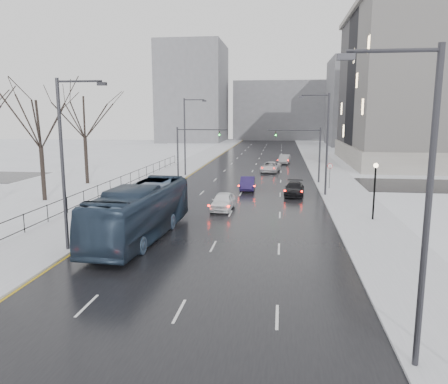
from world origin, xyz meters
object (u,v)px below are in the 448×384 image
at_px(bus, 141,212).
at_px(tree_park_d, 45,201).
at_px(streetlight_l_far, 186,133).
at_px(no_uturn_sign, 330,168).
at_px(streetlight_l_near, 66,157).
at_px(sedan_center_near, 223,201).
at_px(sedan_right_distant, 284,159).
at_px(sedan_right_near, 247,183).
at_px(sedan_right_far, 294,189).
at_px(sedan_right_cross, 270,167).
at_px(tree_park_e, 88,184).
at_px(streetlight_r_near, 421,196).
at_px(lamppost_r_mid, 375,183).
at_px(streetlight_r_mid, 325,139).
at_px(mast_signal_right, 310,148).
at_px(mast_signal_left, 186,147).

bearing_deg(bus, tree_park_d, 143.11).
bearing_deg(streetlight_l_far, no_uturn_sign, -24.73).
bearing_deg(streetlight_l_near, sedan_center_near, 59.16).
bearing_deg(sedan_right_distant, sedan_right_near, -92.24).
bearing_deg(sedan_right_far, sedan_right_cross, 103.40).
distance_m(tree_park_e, streetlight_r_near, 43.39).
bearing_deg(lamppost_r_mid, streetlight_l_far, 131.06).
bearing_deg(sedan_right_distant, sedan_center_near, -91.80).
height_order(streetlight_r_near, streetlight_r_mid, same).
bearing_deg(streetlight_r_near, sedan_center_near, 111.81).
relative_size(streetlight_r_near, streetlight_r_mid, 1.00).
xyz_separation_m(streetlight_l_near, sedan_center_near, (7.38, 12.37, -4.85)).
relative_size(mast_signal_right, sedan_right_cross, 1.29).
distance_m(tree_park_d, mast_signal_left, 17.96).
bearing_deg(sedan_right_distant, streetlight_l_far, -121.42).
distance_m(streetlight_l_far, mast_signal_right, 16.07).
bearing_deg(sedan_right_distant, sedan_right_far, -81.67).
height_order(mast_signal_right, mast_signal_left, same).
xyz_separation_m(sedan_right_near, sedan_right_distant, (4.00, 25.78, 0.02)).
relative_size(streetlight_l_near, sedan_right_far, 2.20).
bearing_deg(streetlight_r_near, streetlight_l_far, 111.25).
height_order(streetlight_r_mid, mast_signal_right, streetlight_r_mid).
relative_size(lamppost_r_mid, no_uturn_sign, 1.59).
bearing_deg(lamppost_r_mid, streetlight_r_mid, 105.82).
distance_m(tree_park_d, streetlight_r_near, 35.80).
bearing_deg(lamppost_r_mid, no_uturn_sign, 97.33).
relative_size(tree_park_e, no_uturn_sign, 5.00).
bearing_deg(tree_park_d, bus, -39.94).
bearing_deg(mast_signal_right, sedan_right_near, -140.81).
relative_size(tree_park_e, streetlight_r_near, 1.35).
height_order(lamppost_r_mid, sedan_right_far, lamppost_r_mid).
xyz_separation_m(tree_park_d, streetlight_l_near, (9.63, -14.00, 5.62)).
relative_size(bus, sedan_right_distant, 2.84).
height_order(sedan_right_cross, sedan_right_far, sedan_right_cross).
distance_m(tree_park_d, tree_park_e, 10.01).
xyz_separation_m(tree_park_d, sedan_right_near, (18.30, 8.43, 0.74)).
height_order(tree_park_e, sedan_right_far, tree_park_e).
relative_size(tree_park_d, sedan_right_cross, 2.48).
distance_m(sedan_center_near, sedan_right_far, 9.69).
bearing_deg(streetlight_l_near, streetlight_r_near, -31.48).
bearing_deg(streetlight_r_near, bus, 134.74).
xyz_separation_m(mast_signal_right, sedan_right_near, (-6.83, -5.57, -3.36)).
relative_size(tree_park_e, bus, 1.08).
distance_m(tree_park_e, sedan_right_cross, 24.73).
xyz_separation_m(tree_park_d, sedan_right_far, (23.16, 5.86, 0.70)).
height_order(streetlight_r_mid, no_uturn_sign, streetlight_r_mid).
relative_size(tree_park_e, lamppost_r_mid, 3.15).
xyz_separation_m(sedan_right_cross, sedan_right_distant, (1.97, 10.73, 0.03)).
bearing_deg(sedan_right_distant, streetlight_r_mid, -76.01).
xyz_separation_m(streetlight_r_near, mast_signal_left, (-15.49, 38.00, -1.51)).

